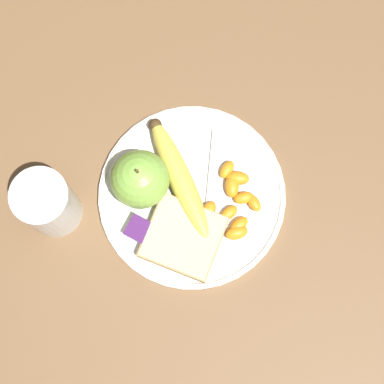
{
  "coord_description": "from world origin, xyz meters",
  "views": [
    {
      "loc": [
        0.09,
        -0.17,
        0.9
      ],
      "look_at": [
        0.0,
        0.0,
        0.03
      ],
      "focal_mm": 60.0,
      "sensor_mm": 36.0,
      "label": 1
    }
  ],
  "objects_px": {
    "juice_glass": "(48,204)",
    "bread_slice": "(183,237)",
    "jam_packet": "(141,231)",
    "fork": "(211,195)",
    "plate": "(192,196)",
    "apple": "(140,179)",
    "banana": "(180,179)"
  },
  "relations": [
    {
      "from": "juice_glass",
      "to": "bread_slice",
      "type": "relative_size",
      "value": 1.01
    },
    {
      "from": "apple",
      "to": "plate",
      "type": "bearing_deg",
      "value": 17.47
    },
    {
      "from": "bread_slice",
      "to": "plate",
      "type": "bearing_deg",
      "value": 107.06
    },
    {
      "from": "banana",
      "to": "fork",
      "type": "bearing_deg",
      "value": 2.83
    },
    {
      "from": "apple",
      "to": "juice_glass",
      "type": "bearing_deg",
      "value": -136.67
    },
    {
      "from": "juice_glass",
      "to": "bread_slice",
      "type": "bearing_deg",
      "value": 15.21
    },
    {
      "from": "plate",
      "to": "banana",
      "type": "relative_size",
      "value": 1.57
    },
    {
      "from": "apple",
      "to": "bread_slice",
      "type": "relative_size",
      "value": 0.82
    },
    {
      "from": "bread_slice",
      "to": "fork",
      "type": "relative_size",
      "value": 0.68
    },
    {
      "from": "apple",
      "to": "banana",
      "type": "relative_size",
      "value": 0.53
    },
    {
      "from": "plate",
      "to": "juice_glass",
      "type": "relative_size",
      "value": 2.4
    },
    {
      "from": "apple",
      "to": "banana",
      "type": "bearing_deg",
      "value": 35.29
    },
    {
      "from": "bread_slice",
      "to": "juice_glass",
      "type": "bearing_deg",
      "value": -164.79
    },
    {
      "from": "juice_glass",
      "to": "banana",
      "type": "xyz_separation_m",
      "value": [
        0.14,
        0.12,
        -0.02
      ]
    },
    {
      "from": "banana",
      "to": "jam_packet",
      "type": "bearing_deg",
      "value": -97.89
    },
    {
      "from": "apple",
      "to": "fork",
      "type": "height_order",
      "value": "apple"
    },
    {
      "from": "juice_glass",
      "to": "apple",
      "type": "distance_m",
      "value": 0.13
    },
    {
      "from": "jam_packet",
      "to": "fork",
      "type": "bearing_deg",
      "value": 56.7
    },
    {
      "from": "juice_glass",
      "to": "fork",
      "type": "relative_size",
      "value": 0.68
    },
    {
      "from": "apple",
      "to": "fork",
      "type": "bearing_deg",
      "value": 20.03
    },
    {
      "from": "plate",
      "to": "apple",
      "type": "bearing_deg",
      "value": -162.53
    },
    {
      "from": "banana",
      "to": "jam_packet",
      "type": "xyz_separation_m",
      "value": [
        -0.01,
        -0.09,
        -0.01
      ]
    },
    {
      "from": "plate",
      "to": "bread_slice",
      "type": "xyz_separation_m",
      "value": [
        0.02,
        -0.06,
        0.02
      ]
    },
    {
      "from": "apple",
      "to": "bread_slice",
      "type": "xyz_separation_m",
      "value": [
        0.09,
        -0.04,
        -0.03
      ]
    },
    {
      "from": "fork",
      "to": "jam_packet",
      "type": "xyz_separation_m",
      "value": [
        -0.06,
        -0.09,
        0.01
      ]
    },
    {
      "from": "jam_packet",
      "to": "banana",
      "type": "bearing_deg",
      "value": 82.11
    },
    {
      "from": "apple",
      "to": "banana",
      "type": "distance_m",
      "value": 0.06
    },
    {
      "from": "juice_glass",
      "to": "banana",
      "type": "bearing_deg",
      "value": 40.95
    },
    {
      "from": "plate",
      "to": "banana",
      "type": "distance_m",
      "value": 0.03
    },
    {
      "from": "bread_slice",
      "to": "fork",
      "type": "bearing_deg",
      "value": 86.05
    },
    {
      "from": "juice_glass",
      "to": "jam_packet",
      "type": "distance_m",
      "value": 0.13
    },
    {
      "from": "juice_glass",
      "to": "bread_slice",
      "type": "height_order",
      "value": "juice_glass"
    }
  ]
}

